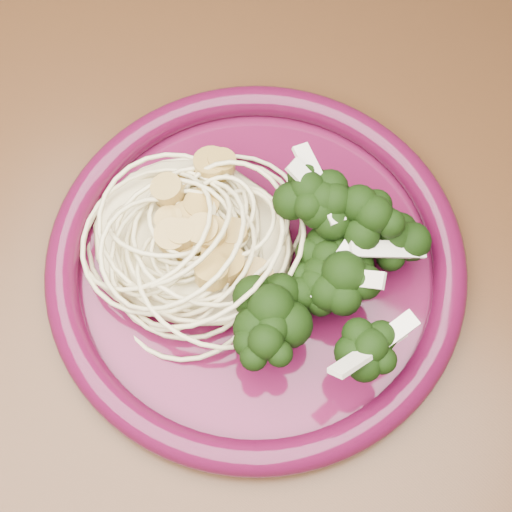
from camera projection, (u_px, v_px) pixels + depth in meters
The scene contains 6 objects.
dining_table at pixel (291, 381), 0.59m from camera, with size 1.20×0.80×0.75m.
dinner_plate at pixel (256, 261), 0.51m from camera, with size 0.34×0.34×0.03m.
spaghetti_pile at pixel (192, 233), 0.51m from camera, with size 0.15×0.13×0.03m, color beige.
scallop_cluster at pixel (187, 207), 0.47m from camera, with size 0.13×0.13×0.04m, color #BA9542, non-canonical shape.
broccoli_pile at pixel (339, 274), 0.48m from camera, with size 0.10×0.17×0.06m, color black.
onion_garnish at pixel (345, 252), 0.45m from camera, with size 0.07×0.11×0.06m, color beige, non-canonical shape.
Camera 1 is at (0.04, -0.14, 1.23)m, focal length 50.00 mm.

